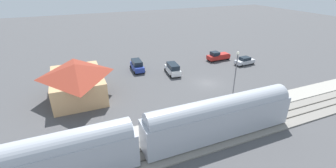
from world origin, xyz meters
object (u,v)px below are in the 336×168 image
(suv_blue, at_px, (137,65))
(suv_white, at_px, (173,69))
(station_building, at_px, (77,80))
(pickup_red, at_px, (218,56))
(pedestrian_on_platform, at_px, (209,107))
(sedan_silver, at_px, (245,61))
(light_pole_near_platform, at_px, (236,71))

(suv_blue, height_order, suv_white, same)
(station_building, relative_size, pickup_red, 2.23)
(pedestrian_on_platform, height_order, pickup_red, pickup_red)
(station_building, bearing_deg, pedestrian_on_platform, -129.61)
(sedan_silver, bearing_deg, light_pole_near_platform, 134.52)
(suv_white, bearing_deg, pedestrian_on_platform, 174.01)
(sedan_silver, distance_m, suv_white, 16.95)
(pedestrian_on_platform, height_order, sedan_silver, pedestrian_on_platform)
(suv_white, relative_size, light_pole_near_platform, 0.63)
(pickup_red, bearing_deg, pedestrian_on_platform, 142.89)
(pedestrian_on_platform, xyz_separation_m, suv_blue, (20.65, 4.30, -0.13))
(station_building, relative_size, suv_blue, 2.43)
(sedan_silver, bearing_deg, station_building, 92.22)
(pickup_red, bearing_deg, station_building, 101.26)
(suv_blue, xyz_separation_m, light_pole_near_platform, (-18.40, -10.12, 3.86))
(pickup_red, xyz_separation_m, suv_blue, (1.00, 19.17, 0.12))
(station_building, bearing_deg, pickup_red, -78.74)
(suv_white, distance_m, light_pole_near_platform, 14.83)
(pickup_red, distance_m, sedan_silver, 6.11)
(pickup_red, bearing_deg, light_pole_near_platform, 152.52)
(suv_white, height_order, light_pole_near_platform, light_pole_near_platform)
(pedestrian_on_platform, height_order, light_pole_near_platform, light_pole_near_platform)
(pickup_red, height_order, sedan_silver, pickup_red)
(sedan_silver, height_order, light_pole_near_platform, light_pole_near_platform)
(sedan_silver, bearing_deg, suv_blue, 75.67)
(pickup_red, relative_size, suv_white, 1.07)
(pedestrian_on_platform, bearing_deg, suv_blue, 11.76)
(station_building, xyz_separation_m, pickup_red, (6.20, -31.13, -1.82))
(station_building, relative_size, light_pole_near_platform, 1.52)
(station_building, distance_m, pickup_red, 31.79)
(station_building, distance_m, pedestrian_on_platform, 21.16)
(suv_white, bearing_deg, station_building, 97.96)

